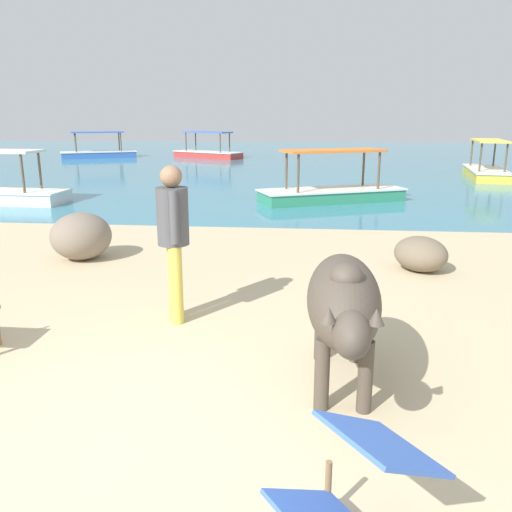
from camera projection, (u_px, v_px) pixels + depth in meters
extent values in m
cube|color=#CCB78E|center=(153.00, 451.00, 3.47)|extent=(18.00, 14.00, 0.04)
cube|color=teal|center=(288.00, 162.00, 24.62)|extent=(60.00, 36.00, 0.03)
cylinder|color=#4C4238|center=(365.00, 377.00, 3.83)|extent=(0.11, 0.11, 0.55)
cylinder|color=#4C4238|center=(322.00, 374.00, 3.86)|extent=(0.11, 0.11, 0.55)
cylinder|color=#4C4238|center=(357.00, 331.00, 4.62)|extent=(0.11, 0.11, 0.55)
cylinder|color=#4C4238|center=(321.00, 330.00, 4.66)|extent=(0.11, 0.11, 0.55)
ellipsoid|color=#4C4238|center=(343.00, 299.00, 4.13)|extent=(0.58, 1.51, 0.60)
ellipsoid|color=#4C4238|center=(352.00, 334.00, 3.20)|extent=(0.25, 0.40, 0.28)
cone|color=#4C4238|center=(377.00, 317.00, 3.16)|extent=(0.10, 0.10, 0.10)
cone|color=#4C4238|center=(329.00, 315.00, 3.19)|extent=(0.10, 0.10, 0.10)
ellipsoid|color=#4C4238|center=(347.00, 277.00, 3.81)|extent=(0.24, 0.28, 0.20)
cylinder|color=olive|center=(328.00, 489.00, 2.83)|extent=(0.04, 0.04, 0.34)
cube|color=#3D66C6|center=(381.00, 444.00, 2.56)|extent=(0.68, 0.69, 0.23)
cylinder|color=#DBC64C|center=(175.00, 280.00, 5.61)|extent=(0.14, 0.14, 0.82)
cylinder|color=#DBC64C|center=(176.00, 285.00, 5.44)|extent=(0.14, 0.14, 0.82)
cylinder|color=#4C4C51|center=(173.00, 216.00, 5.35)|extent=(0.32, 0.32, 0.58)
cylinder|color=#4C4C51|center=(171.00, 210.00, 5.54)|extent=(0.09, 0.09, 0.52)
cylinder|color=#4C4C51|center=(174.00, 217.00, 5.14)|extent=(0.09, 0.09, 0.52)
sphere|color=#997051|center=(171.00, 176.00, 5.24)|extent=(0.22, 0.22, 0.22)
ellipsoid|color=gray|center=(81.00, 236.00, 7.91)|extent=(1.21, 1.22, 0.70)
ellipsoid|color=#756651|center=(421.00, 254.00, 7.33)|extent=(0.99, 1.01, 0.48)
cube|color=gold|center=(486.00, 174.00, 18.38)|extent=(1.62, 3.72, 0.28)
cube|color=white|center=(486.00, 169.00, 18.34)|extent=(1.68, 3.80, 0.04)
cylinder|color=brown|center=(472.00, 153.00, 19.32)|extent=(0.06, 0.06, 0.95)
cylinder|color=brown|center=(494.00, 154.00, 19.14)|extent=(0.06, 0.06, 0.95)
cylinder|color=brown|center=(481.00, 158.00, 17.30)|extent=(0.06, 0.06, 0.95)
cylinder|color=brown|center=(506.00, 158.00, 17.12)|extent=(0.06, 0.06, 0.95)
cube|color=#EFD14C|center=(489.00, 141.00, 18.09)|extent=(1.30, 2.63, 0.06)
cube|color=#C63833|center=(208.00, 155.00, 26.86)|extent=(3.70, 2.63, 0.28)
cube|color=white|center=(208.00, 152.00, 26.82)|extent=(3.79, 2.71, 0.04)
cylinder|color=brown|center=(229.00, 143.00, 26.45)|extent=(0.06, 0.06, 0.95)
cylinder|color=brown|center=(220.00, 143.00, 25.82)|extent=(0.06, 0.06, 0.95)
cylinder|color=brown|center=(196.00, 142.00, 27.58)|extent=(0.06, 0.06, 0.95)
cylinder|color=brown|center=(186.00, 142.00, 26.96)|extent=(0.06, 0.06, 0.95)
cube|color=#3D66C6|center=(207.00, 132.00, 26.57)|extent=(2.67, 1.99, 0.06)
cube|color=#338E66|center=(332.00, 196.00, 13.39)|extent=(3.74, 2.46, 0.28)
cube|color=white|center=(332.00, 190.00, 13.35)|extent=(3.83, 2.54, 0.04)
cylinder|color=brown|center=(363.00, 169.00, 13.91)|extent=(0.06, 0.06, 0.95)
cylinder|color=brown|center=(379.00, 171.00, 13.21)|extent=(0.06, 0.06, 0.95)
cylinder|color=brown|center=(286.00, 171.00, 13.26)|extent=(0.06, 0.06, 0.95)
cylinder|color=brown|center=(298.00, 174.00, 12.56)|extent=(0.06, 0.06, 0.95)
cube|color=orange|center=(333.00, 151.00, 13.11)|extent=(2.68, 1.87, 0.06)
cylinder|color=brown|center=(23.00, 174.00, 12.56)|extent=(0.06, 0.06, 0.95)
cylinder|color=brown|center=(40.00, 171.00, 13.30)|extent=(0.06, 0.06, 0.95)
cube|color=#3866B7|center=(99.00, 155.00, 26.92)|extent=(3.71, 2.58, 0.28)
cube|color=white|center=(99.00, 152.00, 26.88)|extent=(3.80, 2.66, 0.04)
cylinder|color=brown|center=(119.00, 142.00, 27.48)|extent=(0.06, 0.06, 0.95)
cylinder|color=brown|center=(121.00, 142.00, 26.78)|extent=(0.06, 0.06, 0.95)
cylinder|color=brown|center=(75.00, 142.00, 26.74)|extent=(0.06, 0.06, 0.95)
cylinder|color=brown|center=(76.00, 143.00, 26.04)|extent=(0.06, 0.06, 0.95)
cube|color=#3D66C6|center=(97.00, 132.00, 26.63)|extent=(2.67, 1.96, 0.06)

